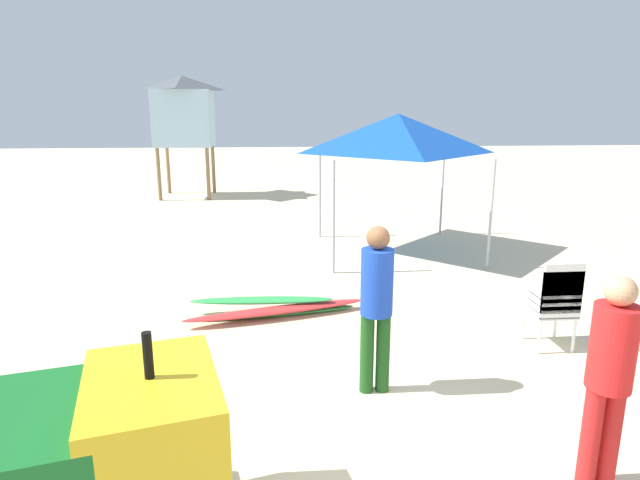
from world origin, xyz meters
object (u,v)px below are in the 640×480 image
Objects in this scene: utility_cart at (11,464)px; lifeguard_tower at (184,111)px; stacked_plastic_chairs at (556,298)px; lifeguard_near_left at (377,299)px; lifeguard_near_right at (610,369)px; popup_canopy at (398,134)px; surfboard_pile at (272,308)px.

lifeguard_tower reaches higher than utility_cart.
lifeguard_near_left reaches higher than stacked_plastic_chairs.
popup_canopy reaches higher than lifeguard_near_right.
lifeguard_near_left is 13.96m from lifeguard_tower.
stacked_plastic_chairs is 14.12m from lifeguard_tower.
popup_canopy is 9.43m from lifeguard_tower.
utility_cart is 8.68m from popup_canopy.
lifeguard_tower reaches higher than surfboard_pile.
lifeguard_near_right is 0.42× the size of lifeguard_tower.
lifeguard_near_right reaches higher than surfboard_pile.
popup_canopy is at bearing 75.38° from lifeguard_near_left.
popup_canopy is at bearing 90.05° from lifeguard_near_right.
lifeguard_tower is (-3.91, 13.28, 1.82)m from lifeguard_near_left.
popup_canopy is at bearing 62.10° from utility_cart.
popup_canopy is (1.44, 5.52, 1.38)m from lifeguard_near_left.
lifeguard_near_left reaches higher than surfboard_pile.
stacked_plastic_chairs is at bearing -79.56° from popup_canopy.
utility_cart is 1.59× the size of lifeguard_near_left.
stacked_plastic_chairs is 2.49m from lifeguard_near_right.
lifeguard_near_right is 0.58× the size of popup_canopy.
lifeguard_near_right is at bearing -70.09° from lifeguard_tower.
utility_cart is 4.48m from surfboard_pile.
lifeguard_near_left is at bearing 38.35° from utility_cart.
lifeguard_near_left is 5.87m from popup_canopy.
stacked_plastic_chairs is at bearing 69.48° from lifeguard_near_right.
lifeguard_near_right is at bearing -110.52° from stacked_plastic_chairs.
stacked_plastic_chairs is 0.43× the size of surfboard_pile.
lifeguard_near_left is (1.05, -2.15, 0.88)m from surfboard_pile.
popup_canopy is (-0.01, 7.04, 1.42)m from lifeguard_near_right.
lifeguard_tower is at bearing 109.91° from lifeguard_near_right.
popup_canopy reaches higher than stacked_plastic_chairs.
surfboard_pile is 1.54× the size of lifeguard_near_right.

